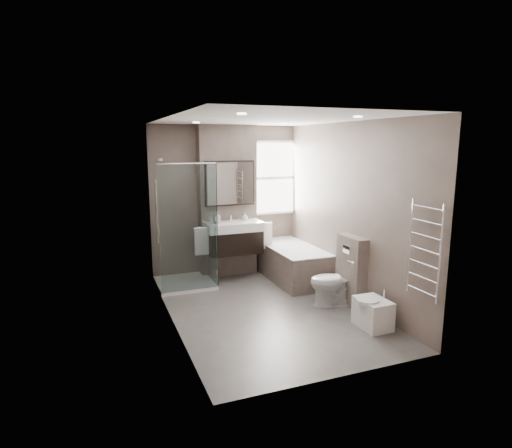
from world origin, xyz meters
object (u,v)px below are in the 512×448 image
toilet (335,281)px  vanity (234,237)px  bidet (372,313)px  bathtub (292,261)px

toilet → vanity: bearing=-134.4°
vanity → bidet: bearing=-67.6°
bathtub → toilet: toilet is taller
bathtub → bidet: (0.09, -2.14, -0.12)m
bathtub → toilet: (0.05, -1.30, 0.04)m
bathtub → toilet: 1.30m
toilet → bidet: 0.85m
vanity → bidet: (1.01, -2.47, -0.55)m
vanity → bathtub: bearing=-19.4°
vanity → bidet: vanity is taller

